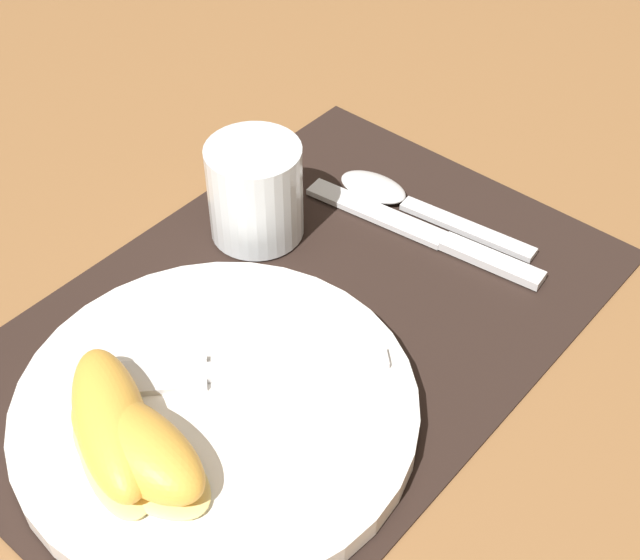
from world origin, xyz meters
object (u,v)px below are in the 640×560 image
Objects in this scene: citrus_wedge_0 at (112,425)px; citrus_wedge_1 at (137,449)px; spoon at (397,198)px; juice_glass at (256,196)px; plate at (216,409)px; fork at (219,372)px; knife at (427,234)px.

citrus_wedge_0 is 1.19× the size of citrus_wedge_1.
citrus_wedge_0 reaches higher than spoon.
juice_glass is 0.72× the size of citrus_wedge_1.
plate is 1.70× the size of fork.
juice_glass reaches higher than citrus_wedge_0.
plate is 1.26× the size of knife.
spoon is 1.15× the size of fork.
spoon is at bearing -32.28° from juice_glass.
fork reaches higher than spoon.
citrus_wedge_1 reaches higher than fork.
plate is 2.39× the size of citrus_wedge_1.
citrus_wedge_0 is (-0.21, -0.08, -0.00)m from juice_glass.
juice_glass is at bearing 21.30° from citrus_wedge_0.
plate is 0.19m from juice_glass.
juice_glass is 0.12m from spoon.
plate is at bearing -170.14° from spoon.
spoon is (0.10, -0.06, -0.03)m from juice_glass.
plate is 0.23m from knife.
plate is 0.07m from citrus_wedge_1.
knife is at bearing -113.89° from spoon.
juice_glass is 0.23m from citrus_wedge_0.
citrus_wedge_1 is at bearing -170.23° from fork.
plate is 0.25m from spoon.
fork is 1.19× the size of citrus_wedge_0.
juice_glass is 0.24m from citrus_wedge_1.
citrus_wedge_0 is 0.02m from citrus_wedge_1.
spoon reaches higher than knife.
juice_glass is 0.51× the size of fork.
citrus_wedge_0 and citrus_wedge_1 have the same top height.
citrus_wedge_1 reaches higher than plate.
citrus_wedge_0 is at bearing 85.87° from citrus_wedge_1.
juice_glass is at bearing 147.72° from spoon.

